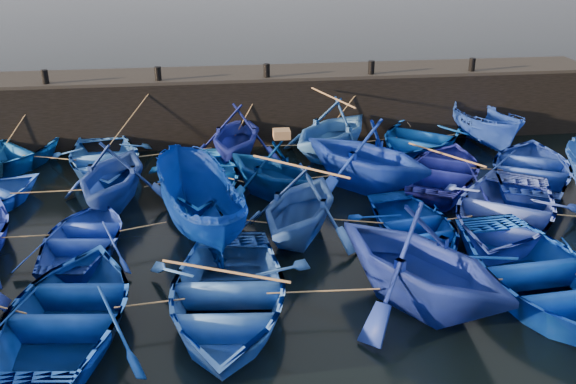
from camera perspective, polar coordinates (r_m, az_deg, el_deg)
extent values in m
plane|color=black|center=(16.48, 1.39, -6.69)|extent=(120.00, 120.00, 0.00)
cube|color=black|center=(25.64, -2.05, 7.67)|extent=(26.00, 2.50, 2.50)
cube|color=black|center=(25.30, -2.09, 10.52)|extent=(26.00, 2.50, 0.12)
cylinder|color=black|center=(24.96, -20.79, 9.56)|extent=(0.24, 0.24, 0.50)
cylinder|color=black|center=(24.33, -11.48, 10.29)|extent=(0.24, 0.24, 0.50)
cylinder|color=black|center=(24.36, -1.91, 10.75)|extent=(0.24, 0.24, 0.50)
cylinder|color=black|center=(25.03, 7.42, 10.93)|extent=(0.24, 0.24, 0.50)
cylinder|color=black|center=(26.31, 16.05, 10.84)|extent=(0.24, 0.24, 0.50)
imported|color=blue|center=(22.86, -16.09, 2.79)|extent=(4.51, 5.66, 1.05)
imported|color=navy|center=(23.02, -4.63, 5.18)|extent=(4.18, 4.60, 2.08)
imported|color=blue|center=(23.25, 3.92, 5.62)|extent=(5.64, 5.66, 2.26)
imported|color=#053CA0|center=(24.67, 11.70, 4.88)|extent=(6.48, 6.76, 1.14)
imported|color=#193DAE|center=(25.63, 17.09, 5.62)|extent=(2.22, 4.43, 1.64)
imported|color=navy|center=(20.13, -15.34, 1.65)|extent=(4.29, 4.71, 2.12)
imported|color=#0A4CB7|center=(20.46, -7.82, 1.07)|extent=(3.85, 5.25, 1.06)
imported|color=navy|center=(20.01, -1.41, 2.14)|extent=(4.83, 4.90, 1.95)
imported|color=#0F2EA4|center=(20.64, 6.98, 3.40)|extent=(6.12, 6.15, 2.45)
imported|color=navy|center=(21.70, 13.73, 1.90)|extent=(5.57, 6.09, 1.03)
imported|color=#1B3BA9|center=(22.59, 20.94, 1.96)|extent=(5.88, 6.56, 1.12)
imported|color=blue|center=(17.81, -17.58, -3.83)|extent=(3.49, 4.52, 0.87)
imported|color=navy|center=(17.58, -7.94, -1.22)|extent=(3.15, 5.44, 1.98)
imported|color=#234B9D|center=(17.35, 1.05, -1.08)|extent=(4.96, 5.19, 2.12)
imported|color=#002691|center=(17.95, 11.25, -2.91)|extent=(3.59, 4.57, 0.86)
imported|color=blue|center=(18.91, 18.60, -1.76)|extent=(6.56, 7.06, 1.19)
imported|color=navy|center=(14.60, -18.78, -9.92)|extent=(4.44, 5.78, 1.12)
imported|color=blue|center=(14.37, -5.53, -9.10)|extent=(4.48, 5.92, 1.16)
imported|color=navy|center=(14.61, 11.76, -5.87)|extent=(6.07, 6.23, 2.50)
imported|color=#083CCE|center=(16.09, 21.46, -6.88)|extent=(4.53, 6.05, 1.20)
cube|color=olive|center=(19.66, -0.57, 5.19)|extent=(0.51, 0.45, 0.26)
cylinder|color=tan|center=(23.55, -20.45, 2.88)|extent=(1.94, 0.74, 0.04)
cylinder|color=tan|center=(22.90, -10.30, 3.46)|extent=(2.80, 0.69, 0.04)
cylinder|color=tan|center=(23.25, -0.33, 4.16)|extent=(1.64, 0.17, 0.04)
cylinder|color=tan|center=(24.00, 7.88, 4.57)|extent=(1.69, 0.43, 0.04)
cylinder|color=tan|center=(25.17, 14.41, 4.95)|extent=(0.76, 0.17, 0.04)
cylinder|color=tan|center=(20.70, -20.61, 0.03)|extent=(2.16, 0.04, 0.04)
cylinder|color=tan|center=(20.34, -11.49, 0.72)|extent=(0.82, 0.43, 0.04)
cylinder|color=tan|center=(20.28, -4.63, 1.07)|extent=(0.48, 0.42, 0.04)
cylinder|color=tan|center=(20.47, 2.82, 1.34)|extent=(1.26, 0.27, 0.04)
cylinder|color=tan|center=(21.25, 10.38, 1.82)|extent=(0.87, 0.07, 0.04)
cylinder|color=tan|center=(22.10, 17.41, 1.96)|extent=(1.11, 0.36, 0.04)
cylinder|color=tan|center=(18.14, -22.59, -3.68)|extent=(1.40, 0.04, 0.04)
cylinder|color=tan|center=(17.70, -12.74, -3.01)|extent=(1.22, 0.42, 0.04)
cylinder|color=tan|center=(17.62, -3.44, -2.56)|extent=(0.93, 0.42, 0.04)
cylinder|color=tan|center=(17.66, 6.21, -2.59)|extent=(1.36, 0.45, 0.04)
cylinder|color=tan|center=(18.38, 15.04, -2.23)|extent=(0.77, 0.16, 0.04)
cylinder|color=tan|center=(19.47, 23.16, -1.89)|extent=(1.42, 0.53, 0.04)
cylinder|color=tan|center=(14.40, -12.19, -9.64)|extent=(1.51, 0.19, 0.04)
cylinder|color=tan|center=(14.51, 3.19, -8.78)|extent=(2.55, 0.17, 0.04)
cylinder|color=tan|center=(15.48, 16.68, -7.62)|extent=(1.11, 0.08, 0.04)
cylinder|color=tan|center=(25.16, -22.31, 6.38)|extent=(1.65, 0.51, 2.09)
cylinder|color=tan|center=(24.08, -13.58, 6.78)|extent=(1.93, 1.23, 2.10)
cylinder|color=tan|center=(24.29, -3.31, 7.55)|extent=(1.33, 0.57, 2.09)
cylinder|color=tan|center=(24.73, 5.41, 7.79)|extent=(1.89, 0.70, 2.09)
cylinder|color=tan|center=(25.34, 9.19, 7.98)|extent=(1.66, 0.30, 2.09)
cylinder|color=tan|center=(26.49, 16.05, 8.05)|extent=(0.23, 0.17, 2.07)
cylinder|color=#99724C|center=(22.92, 4.00, 8.37)|extent=(1.08, 2.84, 0.06)
cylinder|color=#99724C|center=(21.51, 13.87, 3.25)|extent=(1.77, 2.49, 0.06)
cylinder|color=#99724C|center=(16.92, 1.07, 2.28)|extent=(2.34, 1.97, 0.06)
cylinder|color=#99724C|center=(14.05, -5.63, -7.02)|extent=(2.74, 1.32, 0.06)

